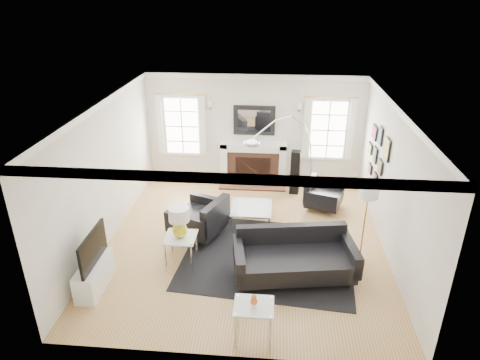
# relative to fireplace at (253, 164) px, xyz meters

# --- Properties ---
(floor) EXTENTS (6.00, 6.00, 0.00)m
(floor) POSITION_rel_fireplace_xyz_m (0.00, -2.79, -0.54)
(floor) COLOR #9E7242
(floor) RESTS_ON ground
(back_wall) EXTENTS (5.50, 0.04, 2.80)m
(back_wall) POSITION_rel_fireplace_xyz_m (0.00, 0.21, 0.86)
(back_wall) COLOR silver
(back_wall) RESTS_ON floor
(front_wall) EXTENTS (5.50, 0.04, 2.80)m
(front_wall) POSITION_rel_fireplace_xyz_m (0.00, -5.79, 0.86)
(front_wall) COLOR silver
(front_wall) RESTS_ON floor
(left_wall) EXTENTS (0.04, 6.00, 2.80)m
(left_wall) POSITION_rel_fireplace_xyz_m (-2.75, -2.79, 0.86)
(left_wall) COLOR silver
(left_wall) RESTS_ON floor
(right_wall) EXTENTS (0.04, 6.00, 2.80)m
(right_wall) POSITION_rel_fireplace_xyz_m (2.75, -2.79, 0.86)
(right_wall) COLOR silver
(right_wall) RESTS_ON floor
(ceiling) EXTENTS (5.50, 6.00, 0.02)m
(ceiling) POSITION_rel_fireplace_xyz_m (0.00, -2.79, 2.26)
(ceiling) COLOR white
(ceiling) RESTS_ON back_wall
(crown_molding) EXTENTS (5.50, 6.00, 0.12)m
(crown_molding) POSITION_rel_fireplace_xyz_m (0.00, -2.79, 2.20)
(crown_molding) COLOR white
(crown_molding) RESTS_ON back_wall
(fireplace) EXTENTS (1.70, 0.69, 1.11)m
(fireplace) POSITION_rel_fireplace_xyz_m (0.00, 0.00, 0.00)
(fireplace) COLOR white
(fireplace) RESTS_ON floor
(mantel_mirror) EXTENTS (1.05, 0.07, 0.75)m
(mantel_mirror) POSITION_rel_fireplace_xyz_m (0.00, 0.16, 1.11)
(mantel_mirror) COLOR black
(mantel_mirror) RESTS_ON back_wall
(window_left) EXTENTS (1.24, 0.15, 1.62)m
(window_left) POSITION_rel_fireplace_xyz_m (-1.85, 0.16, 0.92)
(window_left) COLOR white
(window_left) RESTS_ON back_wall
(window_right) EXTENTS (1.24, 0.15, 1.62)m
(window_right) POSITION_rel_fireplace_xyz_m (1.85, 0.16, 0.92)
(window_right) COLOR white
(window_right) RESTS_ON back_wall
(gallery_wall) EXTENTS (0.04, 1.73, 1.29)m
(gallery_wall) POSITION_rel_fireplace_xyz_m (2.72, -1.50, 0.99)
(gallery_wall) COLOR black
(gallery_wall) RESTS_ON right_wall
(tv_unit) EXTENTS (0.35, 1.00, 1.09)m
(tv_unit) POSITION_rel_fireplace_xyz_m (-2.44, -4.49, -0.21)
(tv_unit) COLOR white
(tv_unit) RESTS_ON floor
(area_rug) EXTENTS (3.39, 2.92, 0.01)m
(area_rug) POSITION_rel_fireplace_xyz_m (0.47, -3.33, -0.54)
(area_rug) COLOR black
(area_rug) RESTS_ON floor
(sofa) EXTENTS (2.24, 1.29, 0.69)m
(sofa) POSITION_rel_fireplace_xyz_m (0.95, -3.85, -0.17)
(sofa) COLOR black
(sofa) RESTS_ON floor
(armchair_left) EXTENTS (1.26, 1.33, 0.71)m
(armchair_left) POSITION_rel_fireplace_xyz_m (-0.91, -2.69, -0.14)
(armchair_left) COLOR black
(armchair_left) RESTS_ON floor
(armchair_right) EXTENTS (1.00, 1.06, 0.58)m
(armchair_right) POSITION_rel_fireplace_xyz_m (1.66, -1.26, -0.22)
(armchair_right) COLOR black
(armchair_right) RESTS_ON floor
(coffee_table) EXTENTS (0.87, 0.87, 0.39)m
(coffee_table) POSITION_rel_fireplace_xyz_m (0.08, -2.07, -0.19)
(coffee_table) COLOR silver
(coffee_table) RESTS_ON floor
(side_table_left) EXTENTS (0.56, 0.56, 0.62)m
(side_table_left) POSITION_rel_fireplace_xyz_m (-1.10, -3.73, -0.03)
(side_table_left) COLOR silver
(side_table_left) RESTS_ON floor
(nesting_table) EXTENTS (0.57, 0.48, 0.63)m
(nesting_table) POSITION_rel_fireplace_xyz_m (0.32, -5.44, -0.04)
(nesting_table) COLOR silver
(nesting_table) RESTS_ON floor
(gourd_lamp) EXTENTS (0.37, 0.37, 0.59)m
(gourd_lamp) POSITION_rel_fireplace_xyz_m (-1.10, -3.73, 0.42)
(gourd_lamp) COLOR yellow
(gourd_lamp) RESTS_ON side_table_left
(orange_vase) EXTENTS (0.10, 0.10, 0.17)m
(orange_vase) POSITION_rel_fireplace_xyz_m (0.32, -5.44, 0.18)
(orange_vase) COLOR #C55219
(orange_vase) RESTS_ON nesting_table
(arc_floor_lamp) EXTENTS (1.63, 1.51, 2.31)m
(arc_floor_lamp) POSITION_rel_fireplace_xyz_m (0.74, -1.41, 0.71)
(arc_floor_lamp) COLOR silver
(arc_floor_lamp) RESTS_ON floor
(stick_floor_lamp) EXTENTS (0.34, 0.34, 1.67)m
(stick_floor_lamp) POSITION_rel_fireplace_xyz_m (2.19, -3.40, 0.90)
(stick_floor_lamp) COLOR gold
(stick_floor_lamp) RESTS_ON floor
(speaker_tower) EXTENTS (0.25, 0.25, 1.11)m
(speaker_tower) POSITION_rel_fireplace_xyz_m (1.06, -0.49, 0.01)
(speaker_tower) COLOR black
(speaker_tower) RESTS_ON floor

